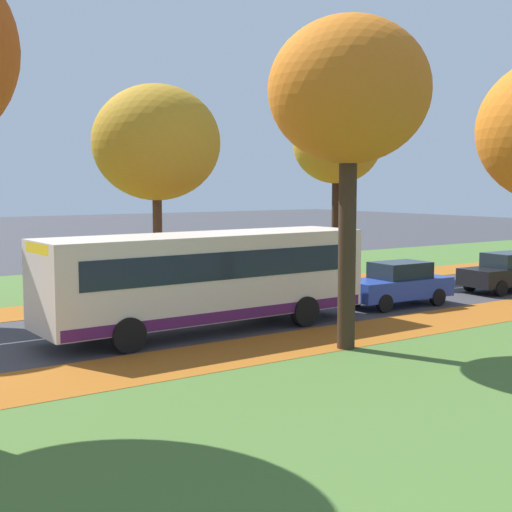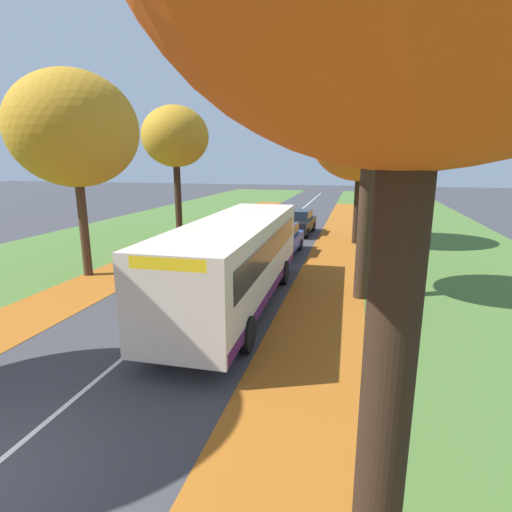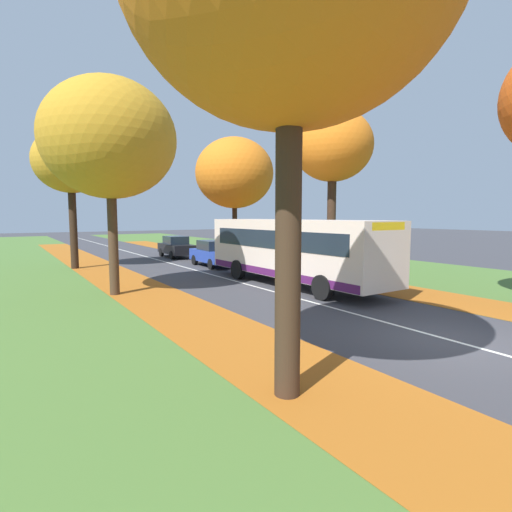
% 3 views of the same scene
% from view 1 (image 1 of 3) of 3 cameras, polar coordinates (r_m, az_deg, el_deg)
% --- Properties ---
extents(grass_verge_left, '(12.00, 90.00, 0.01)m').
position_cam_1_polar(grass_verge_left, '(37.14, 2.60, -1.15)').
color(grass_verge_left, '#476B2D').
rests_on(grass_verge_left, ground).
extents(leaf_litter_left, '(2.80, 60.00, 0.00)m').
position_cam_1_polar(leaf_litter_left, '(29.98, -1.24, -2.79)').
color(leaf_litter_left, '#9E5619').
rests_on(leaf_litter_left, grass_verge_left).
extents(leaf_litter_right, '(2.80, 60.00, 0.00)m').
position_cam_1_polar(leaf_litter_right, '(22.97, 11.51, -5.54)').
color(leaf_litter_right, '#9E5619').
rests_on(leaf_litter_right, grass_verge_right).
extents(road_centre_line, '(0.12, 80.00, 0.01)m').
position_cam_1_polar(road_centre_line, '(30.39, 13.14, -2.84)').
color(road_centre_line, silver).
rests_on(road_centre_line, ground).
extents(tree_left_near, '(5.13, 5.13, 8.43)m').
position_cam_1_polar(tree_left_near, '(29.05, -7.98, 8.94)').
color(tree_left_near, '#422D1E').
rests_on(tree_left_near, ground).
extents(tree_left_mid, '(4.20, 4.20, 8.28)m').
position_cam_1_polar(tree_left_mid, '(34.44, 6.50, 8.83)').
color(tree_left_mid, black).
rests_on(tree_left_mid, ground).
extents(tree_right_near, '(4.30, 4.30, 8.88)m').
position_cam_1_polar(tree_right_near, '(19.41, 7.45, 12.82)').
color(tree_right_near, '#382619').
rests_on(tree_right_near, ground).
extents(bus, '(2.81, 10.45, 2.98)m').
position_cam_1_polar(bus, '(21.66, -3.94, -1.58)').
color(bus, beige).
rests_on(bus, ground).
extents(car_blue_lead, '(1.92, 4.27, 1.62)m').
position_cam_1_polar(car_blue_lead, '(26.74, 11.26, -2.21)').
color(car_blue_lead, '#233D9E').
rests_on(car_blue_lead, ground).
extents(car_black_following, '(1.94, 4.28, 1.62)m').
position_cam_1_polar(car_black_following, '(31.60, 19.45, -1.21)').
color(car_black_following, black).
rests_on(car_black_following, ground).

